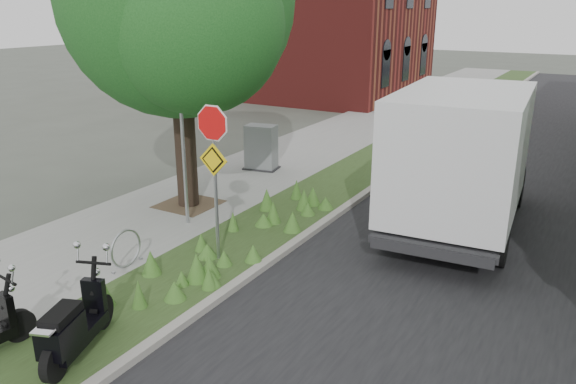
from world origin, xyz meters
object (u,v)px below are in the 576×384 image
sign_assembly (214,152)px  box_truck (463,152)px  scooter_far (71,333)px  utility_cabinet (261,148)px

sign_assembly → box_truck: bearing=50.1°
box_truck → scooter_far: bearing=-112.4°
scooter_far → box_truck: 8.87m
sign_assembly → utility_cabinet: size_ratio=2.35×
sign_assembly → utility_cabinet: 6.72m
scooter_far → utility_cabinet: bearing=107.6°
box_truck → utility_cabinet: box_truck is taller
box_truck → utility_cabinet: 6.69m
box_truck → utility_cabinet: bearing=166.3°
utility_cabinet → sign_assembly: bearing=-64.8°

